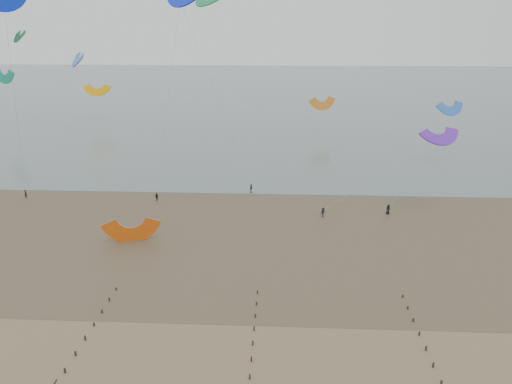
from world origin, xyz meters
TOP-DOWN VIEW (x-y plane):
  - ground at (0.00, 0.00)m, footprint 500.00×500.00m
  - sea_and_shore at (-4.08, 34.40)m, footprint 500.00×665.00m
  - kitesurfer_lead at (-42.40, 45.60)m, footprint 0.71×0.67m
  - kitesurfers at (32.86, 48.56)m, footprint 91.66×22.56m
  - grounded_kite at (-16.20, 26.92)m, footprint 8.66×7.48m
  - kites_airborne at (-20.95, 93.52)m, footprint 262.29×115.73m

SIDE VIEW (x-z plane):
  - ground at x=0.00m, z-range 0.00..0.00m
  - grounded_kite at x=-16.20m, z-range -2.05..2.05m
  - sea_and_shore at x=-4.08m, z-range -0.01..0.02m
  - kitesurfer_lead at x=-42.40m, z-range 0.00..1.64m
  - kitesurfers at x=32.86m, z-range -0.05..1.75m
  - kites_airborne at x=-20.95m, z-range 0.25..42.18m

